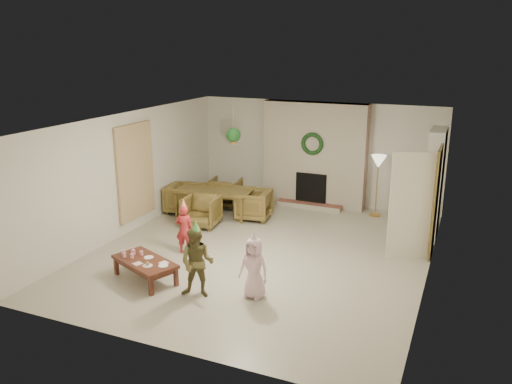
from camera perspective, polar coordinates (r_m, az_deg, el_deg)
The scene contains 56 objects.
floor at distance 9.92m, azimuth 0.69°, elevation -6.62°, with size 7.00×7.00×0.00m, color #B7B29E.
ceiling at distance 9.24m, azimuth 0.75°, elevation 7.82°, with size 7.00×7.00×0.00m, color white.
wall_back at distance 12.72m, azimuth 6.75°, elevation 4.31°, with size 7.00×7.00×0.00m, color silver.
wall_front at distance 6.58m, azimuth -11.04°, elevation -7.35°, with size 7.00×7.00×0.00m, color silver.
wall_left at distance 10.96m, azimuth -13.95°, elevation 2.01°, with size 7.00×7.00×0.00m, color silver.
wall_right at distance 8.86m, azimuth 18.98°, elevation -1.75°, with size 7.00×7.00×0.00m, color silver.
fireplace_mass at distance 12.53m, azimuth 6.48°, elevation 4.14°, with size 2.50×0.40×2.50m, color #521715.
fireplace_hearth at distance 12.51m, azimuth 5.85°, elevation -1.50°, with size 1.60×0.30×0.12m, color maroon.
fireplace_firebox at distance 12.55m, azimuth 6.13°, elevation 0.41°, with size 0.75×0.12×0.75m, color black.
fireplace_wreath at distance 12.25m, azimuth 6.22°, elevation 5.31°, with size 0.54×0.54×0.10m, color #153818.
floor_lamp_base at distance 12.23m, azimuth 13.00°, elevation -2.50°, with size 0.27×0.27×0.03m, color gold.
floor_lamp_post at distance 12.04m, azimuth 13.20°, elevation 0.43°, with size 0.03×0.03×1.28m, color gold.
floor_lamp_shade at distance 11.89m, azimuth 13.38°, elevation 3.29°, with size 0.34×0.34×0.28m, color beige.
bookshelf_carcass at distance 11.12m, azimuth 19.07°, elevation 0.99°, with size 0.30×1.00×2.20m, color white.
bookshelf_shelf_a at distance 11.30m, azimuth 18.67°, elevation -2.18°, with size 0.30×0.92×0.03m, color white.
bookshelf_shelf_b at distance 11.18m, azimuth 18.86°, elevation -0.23°, with size 0.30×0.92×0.03m, color white.
bookshelf_shelf_c at distance 11.08m, azimuth 19.04°, elevation 1.75°, with size 0.30×0.92×0.03m, color white.
bookshelf_shelf_d at distance 11.00m, azimuth 19.23°, elevation 3.77°, with size 0.30×0.92×0.03m, color white.
books_row_lower at distance 11.12m, azimuth 18.57°, elevation -1.71°, with size 0.20×0.40×0.24m, color #A21E2B.
books_row_mid at distance 11.20m, azimuth 18.84°, elevation 0.53°, with size 0.20×0.44×0.24m, color navy.
books_row_upper at distance 10.96m, azimuth 18.96°, elevation 2.30°, with size 0.20×0.36×0.22m, color #C28429.
door_frame at distance 10.07m, azimuth 19.20°, elevation -1.02°, with size 0.05×0.86×2.04m, color brown.
door_leaf at distance 9.74m, azimuth 16.80°, elevation -1.50°, with size 0.05×0.80×2.00m, color beige.
curtain_panel at distance 11.09m, azimuth -13.18°, elevation 2.23°, with size 0.06×1.20×2.00m, color beige.
dining_table at distance 11.90m, azimuth -4.67°, elevation -1.16°, with size 1.73×0.97×0.61m, color brown.
dining_chair_near at distance 11.22m, azimuth -6.05°, elevation -2.12°, with size 0.72×0.74×0.67m, color brown.
dining_chair_far at distance 12.58m, azimuth -3.45°, elevation -0.03°, with size 0.72×0.74×0.67m, color brown.
dining_chair_left at distance 12.18m, azimuth -8.03°, elevation -0.71°, with size 0.72×0.74×0.67m, color brown.
dining_chair_right at distance 11.60m, azimuth -0.27°, elevation -1.40°, with size 0.72×0.74×0.67m, color brown.
hanging_plant_cord at distance 11.17m, azimuth -2.53°, elevation 7.45°, with size 0.01×0.01×0.70m, color tan.
hanging_plant_pot at distance 11.23m, azimuth -2.51°, elevation 5.68°, with size 0.16×0.16×0.12m, color #975A30.
hanging_plant_foliage at distance 11.21m, azimuth -2.52°, elevation 6.29°, with size 0.32×0.32×0.32m, color #16441A.
coffee_table_top at distance 8.87m, azimuth -12.18°, elevation -7.52°, with size 1.17×0.59×0.05m, color #562A1C.
coffee_table_apron at distance 8.89m, azimuth -12.15°, elevation -7.90°, with size 1.08×0.50×0.07m, color #562A1C.
coffee_leg_fl at distance 9.26m, azimuth -15.16°, elevation -7.92°, with size 0.06×0.06×0.31m, color #562A1C.
coffee_leg_fr at distance 8.42m, azimuth -11.51°, elevation -10.18°, with size 0.06×0.06×0.31m, color #562A1C.
coffee_leg_bl at distance 9.47m, azimuth -12.63°, elevation -7.17°, with size 0.06×0.06×0.31m, color #562A1C.
coffee_leg_br at distance 8.65m, azimuth -8.83°, elevation -9.27°, with size 0.06×0.06×0.31m, color #562A1C.
cup_a at distance 9.14m, azimuth -14.45°, elevation -6.49°, with size 0.06×0.06×0.08m, color white.
cup_b at distance 9.22m, azimuth -13.48°, elevation -6.21°, with size 0.06×0.06×0.08m, color white.
cup_c at distance 9.03m, azimuth -14.35°, elevation -6.76°, with size 0.06×0.06×0.08m, color white.
cup_d at distance 9.11m, azimuth -13.37°, elevation -6.47°, with size 0.06×0.06×0.08m, color white.
cup_e at distance 8.96m, azimuth -13.54°, elevation -6.88°, with size 0.06×0.06×0.08m, color white.
cup_f at distance 9.05m, azimuth -12.56°, elevation -6.59°, with size 0.06×0.06×0.08m, color white.
plate_a at distance 8.94m, azimuth -11.76°, elevation -7.07°, with size 0.16×0.16×0.01m, color white.
plate_b at distance 8.64m, azimuth -11.88°, elevation -7.95°, with size 0.16×0.16×0.01m, color white.
plate_c at distance 8.58m, azimuth -10.20°, elevation -8.00°, with size 0.16×0.16×0.01m, color white.
food_scoop at distance 8.62m, azimuth -11.90°, elevation -7.74°, with size 0.06×0.06×0.06m, color tan.
napkin_left at distance 8.74m, azimuth -12.93°, elevation -7.71°, with size 0.14×0.14×0.01m, color #F9BAB8.
napkin_right at distance 8.69m, azimuth -10.15°, elevation -7.70°, with size 0.14×0.14×0.01m, color #F9BAB8.
child_red at distance 9.79m, azimuth -7.90°, elevation -4.11°, with size 0.34×0.23×0.94m, color #AE2529.
party_hat_red at distance 9.63m, azimuth -8.01°, elevation -1.25°, with size 0.13×0.13×0.18m, color gold.
child_plaid at distance 8.12m, azimuth -6.51°, elevation -7.76°, with size 0.55×0.43×1.13m, color brown.
party_hat_plaid at distance 7.89m, azimuth -6.65°, elevation -3.73°, with size 0.13×0.13×0.18m, color #58C554.
child_pink at distance 8.06m, azimuth -0.24°, elevation -8.39°, with size 0.48×0.31×0.98m, color silver.
party_hat_pink at distance 7.86m, azimuth -0.25°, elevation -4.86°, with size 0.13×0.13×0.18m, color silver.
Camera 1 is at (3.47, -8.46, 3.85)m, focal length 36.23 mm.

